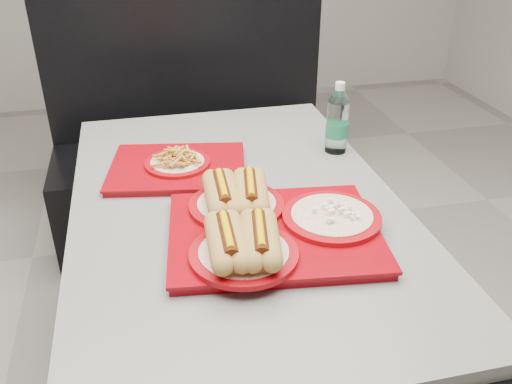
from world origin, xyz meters
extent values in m
cylinder|color=black|center=(0.00, 0.00, 0.03)|extent=(0.52, 0.52, 0.05)
cylinder|color=black|center=(0.00, 0.00, 0.38)|extent=(0.11, 0.11, 0.66)
cube|color=black|center=(0.00, 0.00, 0.70)|extent=(0.92, 1.42, 0.01)
cube|color=gray|center=(0.00, 0.00, 0.73)|extent=(0.90, 1.40, 0.04)
cube|color=black|center=(0.00, 1.02, 0.23)|extent=(1.30, 0.55, 0.45)
cube|color=black|center=(0.00, 1.26, 0.80)|extent=(1.30, 0.10, 1.10)
cube|color=maroon|center=(0.05, -0.20, 0.76)|extent=(0.55, 0.45, 0.02)
cube|color=maroon|center=(0.05, -0.20, 0.77)|extent=(0.56, 0.46, 0.01)
cylinder|color=#93040B|center=(-0.04, -0.30, 0.79)|extent=(0.25, 0.25, 0.01)
cylinder|color=silver|center=(-0.04, -0.30, 0.79)|extent=(0.21, 0.21, 0.01)
cylinder|color=#93040B|center=(-0.02, -0.08, 0.79)|extent=(0.25, 0.25, 0.01)
cylinder|color=silver|center=(-0.02, -0.08, 0.79)|extent=(0.21, 0.21, 0.01)
cylinder|color=#93040B|center=(0.21, -0.20, 0.79)|extent=(0.25, 0.25, 0.01)
cylinder|color=silver|center=(0.21, -0.20, 0.79)|extent=(0.21, 0.21, 0.01)
cube|color=maroon|center=(-0.14, 0.22, 0.76)|extent=(0.45, 0.38, 0.02)
cube|color=maroon|center=(-0.14, 0.22, 0.77)|extent=(0.46, 0.39, 0.01)
cylinder|color=#93040B|center=(-0.14, 0.22, 0.78)|extent=(0.20, 0.20, 0.01)
cylinder|color=silver|center=(-0.14, 0.22, 0.78)|extent=(0.16, 0.16, 0.00)
cylinder|color=silver|center=(0.38, 0.25, 0.84)|extent=(0.07, 0.07, 0.17)
cylinder|color=#1C7248|center=(0.38, 0.25, 0.83)|extent=(0.07, 0.07, 0.05)
cone|color=silver|center=(0.38, 0.25, 0.94)|extent=(0.07, 0.07, 0.04)
cylinder|color=silver|center=(0.38, 0.25, 0.97)|extent=(0.03, 0.03, 0.02)
camera|label=1|loc=(-0.24, -1.29, 1.51)|focal=38.00mm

